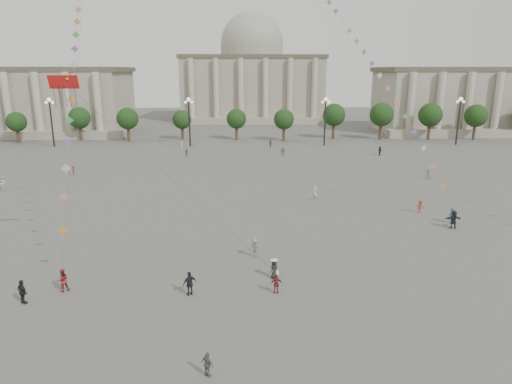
{
  "coord_description": "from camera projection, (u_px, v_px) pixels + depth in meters",
  "views": [
    {
      "loc": [
        -3.16,
        -31.22,
        16.25
      ],
      "look_at": [
        -1.95,
        12.0,
        4.73
      ],
      "focal_mm": 32.0,
      "sensor_mm": 36.0,
      "label": 1
    }
  ],
  "objects": [
    {
      "name": "hall_central",
      "position": [
        252.0,
        77.0,
        155.58
      ],
      "size": [
        48.3,
        34.3,
        35.5
      ],
      "color": "gray",
      "rests_on": "ground"
    },
    {
      "name": "kite_flyer_0",
      "position": [
        63.0,
        280.0,
        34.52
      ],
      "size": [
        1.09,
        1.01,
        1.79
      ],
      "primitive_type": "imported",
      "rotation": [
        0.0,
        0.0,
        3.65
      ],
      "color": "maroon",
      "rests_on": "ground"
    },
    {
      "name": "kite_train_west",
      "position": [
        80.0,
        5.0,
        55.62
      ],
      "size": [
        12.01,
        52.44,
        68.83
      ],
      "color": "#3F3F3F",
      "rests_on": "ground"
    },
    {
      "name": "person_crowd_9",
      "position": [
        380.0,
        151.0,
        90.14
      ],
      "size": [
        1.52,
        1.59,
        1.8
      ],
      "primitive_type": "imported",
      "rotation": [
        0.0,
        0.0,
        0.83
      ],
      "color": "black",
      "rests_on": "ground"
    },
    {
      "name": "lamp_post_far_west",
      "position": [
        51.0,
        113.0,
        98.93
      ],
      "size": [
        2.0,
        0.9,
        10.65
      ],
      "color": "#262628",
      "rests_on": "ground"
    },
    {
      "name": "ground",
      "position": [
        286.0,
        293.0,
        34.43
      ],
      "size": [
        360.0,
        360.0,
        0.0
      ],
      "primitive_type": "plane",
      "color": "#524F4D",
      "rests_on": "ground"
    },
    {
      "name": "lamp_post_far_east",
      "position": [
        459.0,
        112.0,
        101.37
      ],
      "size": [
        2.0,
        0.9,
        10.65
      ],
      "color": "#262628",
      "rests_on": "ground"
    },
    {
      "name": "person_crowd_16",
      "position": [
        187.0,
        153.0,
        88.66
      ],
      "size": [
        0.99,
        0.56,
        1.6
      ],
      "primitive_type": "imported",
      "rotation": [
        0.0,
        0.0,
        6.09
      ],
      "color": "slate",
      "rests_on": "ground"
    },
    {
      "name": "person_crowd_3",
      "position": [
        454.0,
        219.0,
        48.38
      ],
      "size": [
        1.82,
        0.63,
        1.94
      ],
      "primitive_type": "imported",
      "rotation": [
        0.0,
        0.0,
        3.17
      ],
      "color": "#222328",
      "rests_on": "ground"
    },
    {
      "name": "person_crowd_8",
      "position": [
        420.0,
        206.0,
        53.77
      ],
      "size": [
        1.11,
        0.85,
        1.52
      ],
      "primitive_type": "imported",
      "rotation": [
        0.0,
        0.0,
        0.33
      ],
      "color": "maroon",
      "rests_on": "ground"
    },
    {
      "name": "kite_train_mid",
      "position": [
        326.0,
        3.0,
        65.27
      ],
      "size": [
        21.12,
        43.03,
        65.55
      ],
      "color": "#3F3F3F",
      "rests_on": "ground"
    },
    {
      "name": "tourist_4",
      "position": [
        190.0,
        283.0,
        33.92
      ],
      "size": [
        1.18,
        0.95,
        1.87
      ],
      "primitive_type": "imported",
      "rotation": [
        0.0,
        0.0,
        3.67
      ],
      "color": "black",
      "rests_on": "ground"
    },
    {
      "name": "person_crowd_6",
      "position": [
        255.0,
        248.0,
        40.78
      ],
      "size": [
        1.35,
        1.13,
        1.81
      ],
      "primitive_type": "imported",
      "rotation": [
        0.0,
        0.0,
        5.81
      ],
      "color": "slate",
      "rests_on": "ground"
    },
    {
      "name": "tourist_0",
      "position": [
        276.0,
        284.0,
        34.22
      ],
      "size": [
        0.9,
        0.39,
        1.53
      ],
      "primitive_type": "imported",
      "rotation": [
        0.0,
        0.0,
        3.16
      ],
      "color": "maroon",
      "rests_on": "ground"
    },
    {
      "name": "dragon_kite",
      "position": [
        67.0,
        93.0,
        34.94
      ],
      "size": [
        9.19,
        2.85,
        21.8
      ],
      "color": "red",
      "rests_on": "ground"
    },
    {
      "name": "tourist_3",
      "position": [
        207.0,
        364.0,
        24.88
      ],
      "size": [
        0.89,
        0.84,
        1.48
      ],
      "primitive_type": "imported",
      "rotation": [
        0.0,
        0.0,
        2.43
      ],
      "color": "#58585C",
      "rests_on": "ground"
    },
    {
      "name": "person_crowd_12",
      "position": [
        283.0,
        151.0,
        90.24
      ],
      "size": [
        1.54,
        0.89,
        1.58
      ],
      "primitive_type": "imported",
      "rotation": [
        0.0,
        0.0,
        2.83
      ],
      "color": "slate",
      "rests_on": "ground"
    },
    {
      "name": "lamp_post_mid_east",
      "position": [
        325.0,
        112.0,
        100.55
      ],
      "size": [
        2.0,
        0.9,
        10.65
      ],
      "color": "#262628",
      "rests_on": "ground"
    },
    {
      "name": "person_crowd_1",
      "position": [
        3.0,
        183.0,
        64.12
      ],
      "size": [
        1.15,
        1.2,
        1.94
      ],
      "primitive_type": "imported",
      "rotation": [
        0.0,
        0.0,
        2.19
      ],
      "color": "silver",
      "rests_on": "ground"
    },
    {
      "name": "lamp_post_mid_west",
      "position": [
        189.0,
        113.0,
        99.74
      ],
      "size": [
        2.0,
        0.9,
        10.65
      ],
      "color": "#262628",
      "rests_on": "ground"
    },
    {
      "name": "person_crowd_13",
      "position": [
        315.0,
        193.0,
        58.82
      ],
      "size": [
        0.81,
        0.84,
        1.94
      ],
      "primitive_type": "imported",
      "rotation": [
        0.0,
        0.0,
        2.26
      ],
      "color": "beige",
      "rests_on": "ground"
    },
    {
      "name": "person_crowd_10",
      "position": [
        182.0,
        145.0,
        97.85
      ],
      "size": [
        0.44,
        0.6,
        1.53
      ],
      "primitive_type": "imported",
      "rotation": [
        0.0,
        0.0,
        1.71
      ],
      "color": "white",
      "rests_on": "ground"
    },
    {
      "name": "hat_person",
      "position": [
        274.0,
        268.0,
        36.73
      ],
      "size": [
        0.91,
        0.89,
        1.69
      ],
      "color": "black",
      "rests_on": "ground"
    },
    {
      "name": "kite_flyer_1",
      "position": [
        452.0,
        216.0,
        49.88
      ],
      "size": [
        1.25,
        0.85,
        1.79
      ],
      "primitive_type": "imported",
      "rotation": [
        0.0,
        0.0,
        0.17
      ],
      "color": "#324970",
      "rests_on": "ground"
    },
    {
      "name": "person_crowd_7",
      "position": [
        429.0,
        173.0,
        70.58
      ],
      "size": [
        1.61,
        1.62,
        1.87
      ],
      "primitive_type": "imported",
      "rotation": [
        0.0,
        0.0,
        2.35
      ],
      "color": "silver",
      "rests_on": "ground"
    },
    {
      "name": "person_crowd_0",
      "position": [
        270.0,
        144.0,
        99.69
      ],
      "size": [
        1.01,
        0.82,
        1.61
      ],
      "primitive_type": "imported",
      "rotation": [
        0.0,
        0.0,
        0.54
      ],
      "color": "#2B4962",
      "rests_on": "ground"
    },
    {
      "name": "tree_row",
      "position": [
        256.0,
        118.0,
        108.38
      ],
      "size": [
        137.12,
        5.12,
        8.0
      ],
      "color": "#3B2B1D",
      "rests_on": "ground"
    },
    {
      "name": "person_crowd_4",
      "position": [
        194.0,
        144.0,
        99.43
      ],
      "size": [
        1.34,
        1.29,
        1.52
      ],
      "primitive_type": "imported",
      "rotation": [
        0.0,
        0.0,
        3.89
      ],
      "color": "silver",
      "rests_on": "ground"
    },
    {
      "name": "tourist_1",
      "position": [
        22.0,
        292.0,
        32.64
      ],
      "size": [
        1.14,
        0.99,
        1.84
      ],
      "primitive_type": "imported",
      "rotation": [
        0.0,
        0.0,
        2.53
      ],
      "color": "black",
      "rests_on": "ground"
    },
    {
      "name": "person_crowd_17",
      "position": [
        74.0,
        170.0,
        73.19
      ],
      "size": [
        0.69,
        1.09,
        1.6
      ],
      "primitive_type": "imported",
      "rotation": [
        0.0,
        0.0,
        1.47
      ],
      "color": "#9A2A39",
      "rests_on": "ground"
    }
  ]
}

